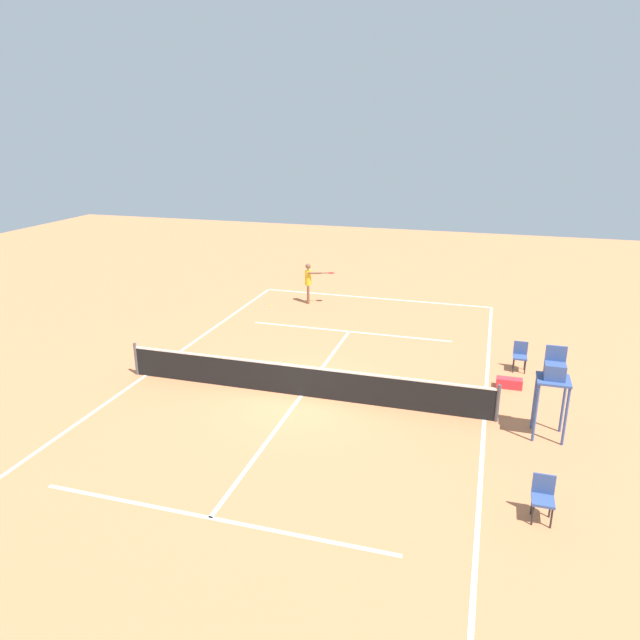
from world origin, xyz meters
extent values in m
plane|color=#D37A4C|center=(0.00, 0.00, 0.00)|extent=(60.00, 60.00, 0.00)
cube|color=white|center=(0.00, -10.76, 0.00)|extent=(10.46, 0.10, 0.01)
cube|color=white|center=(-5.23, 0.00, 0.00)|extent=(0.10, 21.53, 0.01)
cube|color=white|center=(5.23, 0.00, 0.00)|extent=(0.10, 21.53, 0.01)
cube|color=white|center=(0.00, -5.92, 0.00)|extent=(7.84, 0.10, 0.01)
cube|color=white|center=(0.00, 5.92, 0.00)|extent=(7.84, 0.10, 0.01)
cube|color=white|center=(0.00, 0.00, 0.00)|extent=(0.10, 11.84, 0.01)
cylinder|color=#4C4C51|center=(-5.53, 0.00, 0.54)|extent=(0.10, 0.10, 1.07)
cylinder|color=#4C4C51|center=(5.53, 0.00, 0.54)|extent=(0.10, 0.10, 1.07)
cube|color=black|center=(0.00, 0.00, 0.46)|extent=(11.06, 0.03, 0.91)
cube|color=white|center=(0.00, 0.00, 0.93)|extent=(11.06, 0.04, 0.06)
cylinder|color=brown|center=(2.72, -9.23, 0.42)|extent=(0.12, 0.12, 0.84)
cylinder|color=brown|center=(2.65, -9.04, 0.42)|extent=(0.12, 0.12, 0.84)
cylinder|color=yellow|center=(2.69, -9.14, 1.17)|extent=(0.28, 0.28, 0.66)
sphere|color=brown|center=(2.69, -9.14, 1.69)|extent=(0.24, 0.24, 0.24)
cylinder|color=brown|center=(2.74, -9.31, 1.21)|extent=(0.09, 0.09, 0.59)
cylinder|color=brown|center=(2.35, -9.05, 1.43)|extent=(0.59, 0.27, 0.09)
cylinder|color=black|center=(1.95, -9.18, 1.43)|extent=(0.26, 0.11, 0.04)
ellipsoid|color=red|center=(1.67, -9.27, 1.43)|extent=(0.39, 0.36, 0.04)
sphere|color=#CCE033|center=(4.08, -8.08, 0.03)|extent=(0.07, 0.07, 0.07)
cylinder|color=#38518C|center=(-7.12, 0.81, 0.78)|extent=(0.07, 0.07, 1.55)
cylinder|color=#38518C|center=(-6.42, 0.81, 0.78)|extent=(0.07, 0.07, 1.55)
cylinder|color=#38518C|center=(-7.12, 0.11, 0.78)|extent=(0.07, 0.07, 1.55)
cylinder|color=#38518C|center=(-6.42, 0.11, 0.78)|extent=(0.07, 0.07, 1.55)
cube|color=#38518C|center=(-6.77, 0.46, 1.58)|extent=(0.80, 0.80, 0.06)
cube|color=#38518C|center=(-6.77, 0.46, 1.81)|extent=(0.50, 0.44, 0.40)
cube|color=#38518C|center=(-6.77, 0.26, 2.16)|extent=(0.50, 0.06, 0.50)
cylinder|color=#262626|center=(-6.61, 4.28, 0.23)|extent=(0.04, 0.04, 0.45)
cylinder|color=#262626|center=(-6.26, 4.28, 0.23)|extent=(0.04, 0.04, 0.45)
cylinder|color=#262626|center=(-6.61, 3.93, 0.23)|extent=(0.04, 0.04, 0.45)
cylinder|color=#262626|center=(-6.26, 3.93, 0.23)|extent=(0.04, 0.04, 0.45)
cube|color=#38518C|center=(-6.43, 4.11, 0.48)|extent=(0.44, 0.44, 0.06)
cube|color=#38518C|center=(-6.43, 3.89, 0.73)|extent=(0.44, 0.04, 0.44)
cylinder|color=#262626|center=(-6.37, -3.58, 0.23)|extent=(0.04, 0.04, 0.45)
cylinder|color=#262626|center=(-6.02, -3.58, 0.23)|extent=(0.04, 0.04, 0.45)
cylinder|color=#262626|center=(-6.37, -3.93, 0.23)|extent=(0.04, 0.04, 0.45)
cylinder|color=#262626|center=(-6.02, -3.93, 0.23)|extent=(0.04, 0.04, 0.45)
cube|color=#38518C|center=(-6.20, -3.76, 0.48)|extent=(0.44, 0.44, 0.06)
cube|color=#38518C|center=(-6.20, -3.98, 0.73)|extent=(0.44, 0.04, 0.44)
cube|color=red|center=(-5.88, -2.34, 0.15)|extent=(0.76, 0.32, 0.30)
camera|label=1|loc=(-5.00, 14.89, 7.57)|focal=32.89mm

